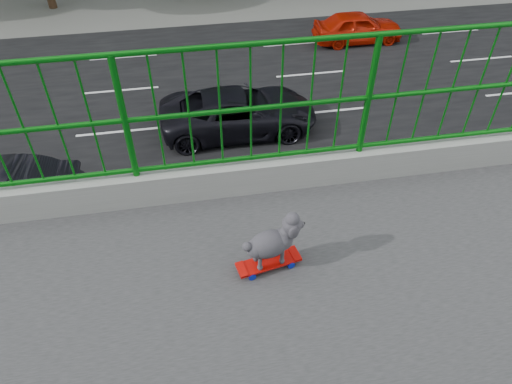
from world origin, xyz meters
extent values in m
cube|color=black|center=(-13.00, 0.00, 0.01)|extent=(18.00, 90.00, 0.02)
cube|color=red|center=(-0.45, 2.98, 7.06)|extent=(0.24, 0.52, 0.02)
cube|color=#99999E|center=(-0.42, 2.82, 7.04)|extent=(0.09, 0.05, 0.02)
cylinder|color=#081AB7|center=(-0.48, 2.80, 7.03)|extent=(0.04, 0.06, 0.06)
sphere|color=yellow|center=(-0.48, 2.80, 7.03)|extent=(0.03, 0.03, 0.03)
cylinder|color=#081AB7|center=(-0.36, 2.83, 7.03)|extent=(0.04, 0.06, 0.06)
sphere|color=yellow|center=(-0.36, 2.83, 7.03)|extent=(0.03, 0.03, 0.03)
cube|color=#99999E|center=(-0.48, 3.13, 7.04)|extent=(0.09, 0.05, 0.02)
cylinder|color=#081AB7|center=(-0.54, 3.12, 7.03)|extent=(0.04, 0.06, 0.06)
sphere|color=yellow|center=(-0.54, 3.12, 7.03)|extent=(0.03, 0.03, 0.03)
cylinder|color=#081AB7|center=(-0.42, 3.15, 7.03)|extent=(0.04, 0.06, 0.06)
sphere|color=yellow|center=(-0.42, 3.15, 7.03)|extent=(0.03, 0.03, 0.03)
ellipsoid|color=#2B292E|center=(-0.45, 2.98, 7.27)|extent=(0.26, 0.35, 0.22)
sphere|color=#2B292E|center=(-0.48, 3.15, 7.41)|extent=(0.14, 0.14, 0.14)
sphere|color=black|center=(-0.50, 3.24, 7.39)|extent=(0.02, 0.02, 0.02)
sphere|color=#2B292E|center=(-0.42, 2.80, 7.31)|extent=(0.07, 0.07, 0.07)
cylinder|color=#2B292E|center=(-0.51, 3.06, 7.13)|extent=(0.03, 0.03, 0.13)
cylinder|color=#2B292E|center=(-0.42, 3.07, 7.13)|extent=(0.03, 0.03, 0.13)
cylinder|color=#2B292E|center=(-0.48, 2.88, 7.13)|extent=(0.03, 0.03, 0.13)
cylinder|color=#2B292E|center=(-0.39, 2.90, 7.13)|extent=(0.03, 0.03, 0.13)
imported|color=black|center=(-12.40, 4.35, 0.77)|extent=(2.55, 5.53, 1.54)
imported|color=red|center=(-18.80, 11.00, 0.71)|extent=(1.68, 4.18, 1.42)
camera|label=1|loc=(1.84, 2.47, 9.91)|focal=33.16mm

